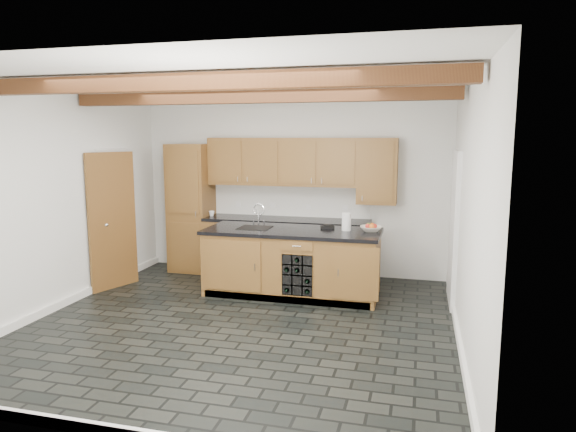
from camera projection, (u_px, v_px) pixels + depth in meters
The scene contains 10 objects.
ground at pixel (242, 323), 6.15m from camera, with size 5.00×5.00×0.00m, color black.
room_shell at pixel (248, 192), 6.45m from camera, with size 5.01×5.00×5.00m.
back_cabinetry at pixel (266, 215), 8.24m from camera, with size 3.65×0.62×2.20m.
island at pixel (292, 262), 7.23m from camera, with size 2.48×0.96×0.93m.
faucet at pixel (256, 225), 7.34m from camera, with size 0.45×0.40×0.34m.
kitchen_scale at pixel (327, 227), 7.26m from camera, with size 0.21×0.16×0.06m.
fruit_bowl at pixel (371, 229), 7.03m from camera, with size 0.29×0.29×0.07m, color beige.
fruit_cluster at pixel (371, 226), 7.03m from camera, with size 0.16×0.17×0.07m.
paper_towel at pixel (346, 222), 7.09m from camera, with size 0.13×0.13×0.24m, color white.
mug at pixel (212, 214), 8.39m from camera, with size 0.09×0.09×0.08m, color white.
Camera 1 is at (2.01, -5.56, 2.21)m, focal length 32.00 mm.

